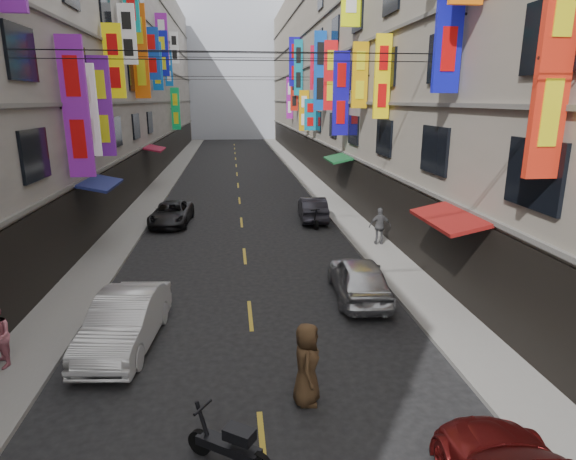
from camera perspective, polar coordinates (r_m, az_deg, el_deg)
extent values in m
cube|color=slate|center=(38.92, -14.84, 5.04)|extent=(2.00, 90.00, 0.12)
cube|color=slate|center=(39.06, 2.93, 5.56)|extent=(2.00, 90.00, 0.12)
cube|color=gray|center=(39.80, -24.84, 18.08)|extent=(10.00, 90.00, 19.00)
cube|color=black|center=(38.86, -16.38, 7.07)|extent=(0.12, 85.50, 3.00)
cube|color=#66635E|center=(38.67, -16.56, 9.56)|extent=(0.16, 90.00, 0.14)
cube|color=#66635E|center=(38.52, -16.92, 14.30)|extent=(0.16, 90.00, 0.14)
cube|color=#66635E|center=(38.64, -17.31, 19.03)|extent=(0.16, 90.00, 0.14)
cube|color=#66635E|center=(39.02, -17.70, 23.71)|extent=(0.16, 90.00, 0.14)
cube|color=gray|center=(40.06, 12.11, 19.06)|extent=(10.00, 90.00, 19.00)
cube|color=black|center=(39.01, 4.35, 7.67)|extent=(0.12, 85.50, 3.00)
cube|color=#66635E|center=(38.83, 4.38, 10.16)|extent=(0.16, 90.00, 0.14)
cube|color=#66635E|center=(38.68, 4.48, 14.88)|extent=(0.16, 90.00, 0.14)
cube|color=#66635E|center=(38.80, 4.58, 19.61)|extent=(0.16, 90.00, 0.14)
cube|color=#66635E|center=(39.18, 4.69, 24.28)|extent=(0.16, 90.00, 0.14)
cube|color=#AEB3C1|center=(88.08, -6.69, 17.96)|extent=(18.00, 8.00, 22.00)
cube|color=red|center=(12.32, 29.12, 17.37)|extent=(0.78, 0.18, 5.17)
cylinder|color=black|center=(12.35, 29.32, 17.34)|extent=(0.88, 0.08, 0.08)
cube|color=#0F12B3|center=(17.15, 18.70, 23.13)|extent=(0.86, 0.18, 4.76)
cylinder|color=black|center=(17.17, 18.86, 23.10)|extent=(0.96, 0.08, 0.08)
cube|color=#761A93|center=(21.02, -23.84, 13.08)|extent=(0.98, 0.18, 5.39)
cylinder|color=black|center=(21.03, -23.97, 13.06)|extent=(1.08, 0.08, 0.08)
cube|color=white|center=(22.86, -22.63, 12.93)|extent=(0.82, 0.18, 3.86)
cylinder|color=black|center=(22.87, -22.75, 12.92)|extent=(0.92, 0.08, 0.08)
cube|color=yellow|center=(23.50, 11.11, 17.36)|extent=(0.73, 0.18, 3.72)
cylinder|color=black|center=(23.52, 11.23, 17.36)|extent=(0.83, 0.08, 0.08)
cube|color=#5D1885|center=(24.93, -21.18, 13.45)|extent=(0.94, 0.18, 4.58)
cylinder|color=black|center=(24.95, -21.30, 13.44)|extent=(1.04, 0.08, 0.08)
cube|color=#D3980B|center=(27.13, 8.51, 17.66)|extent=(0.84, 0.18, 3.38)
cylinder|color=black|center=(27.15, 8.62, 17.66)|extent=(0.94, 0.08, 0.08)
cube|color=#FFEA0D|center=(28.24, -19.92, 18.28)|extent=(0.97, 0.18, 3.74)
cylinder|color=black|center=(28.25, -20.02, 18.27)|extent=(1.07, 0.08, 0.08)
cube|color=#160DA0|center=(31.10, 6.28, 15.74)|extent=(0.99, 0.18, 5.03)
cylinder|color=black|center=(31.11, 6.37, 15.74)|extent=(1.09, 0.08, 0.08)
cube|color=white|center=(32.57, -18.47, 21.14)|extent=(0.98, 0.18, 3.43)
cylinder|color=black|center=(32.58, -18.56, 21.13)|extent=(1.08, 0.08, 0.08)
cube|color=red|center=(34.66, 5.04, 17.75)|extent=(0.90, 0.18, 4.56)
cylinder|color=black|center=(34.67, 5.13, 17.74)|extent=(1.00, 0.08, 0.08)
cube|color=#CB500B|center=(36.12, -17.13, 19.53)|extent=(1.03, 0.18, 6.08)
cylinder|color=black|center=(36.13, -17.21, 19.52)|extent=(1.13, 0.08, 0.08)
cube|color=blue|center=(38.53, 3.81, 18.26)|extent=(0.93, 0.18, 5.75)
cylinder|color=black|center=(38.54, 3.89, 18.26)|extent=(1.03, 0.08, 0.08)
cube|color=#0D379E|center=(40.67, -15.86, 19.45)|extent=(1.20, 0.18, 3.83)
cylinder|color=black|center=(40.68, -15.93, 19.45)|extent=(1.30, 0.08, 0.08)
cube|color=red|center=(41.06, 3.24, 18.63)|extent=(0.80, 0.18, 3.43)
cylinder|color=black|center=(41.07, 3.31, 18.63)|extent=(0.90, 0.08, 0.08)
cube|color=#0D769F|center=(42.69, 2.64, 13.49)|extent=(0.99, 0.18, 2.65)
cylinder|color=black|center=(42.69, 2.71, 13.49)|extent=(1.09, 0.08, 0.08)
cube|color=#0F57B1|center=(44.31, -15.25, 18.21)|extent=(0.86, 0.18, 3.90)
cylinder|color=black|center=(44.32, -15.32, 18.20)|extent=(0.96, 0.08, 0.08)
cube|color=#0D109B|center=(46.87, -14.72, 19.59)|extent=(1.15, 0.18, 3.82)
cylinder|color=black|center=(46.87, -14.79, 19.59)|extent=(1.25, 0.08, 0.08)
cube|color=#CA8F0B|center=(46.54, 1.90, 13.96)|extent=(0.91, 0.18, 3.70)
cylinder|color=black|center=(46.55, 1.96, 13.96)|extent=(1.01, 0.08, 0.08)
cube|color=#85198D|center=(48.20, -14.71, 21.24)|extent=(1.06, 0.18, 4.05)
cylinder|color=black|center=(48.21, -14.77, 21.23)|extent=(1.16, 0.08, 0.08)
cube|color=#0B768F|center=(50.80, 1.23, 18.67)|extent=(0.86, 0.18, 5.33)
cylinder|color=black|center=(50.80, 1.29, 18.67)|extent=(0.96, 0.08, 0.08)
cube|color=#0E55A7|center=(52.85, -13.97, 18.12)|extent=(0.76, 0.18, 3.48)
cylinder|color=black|center=(52.85, -14.02, 18.12)|extent=(0.86, 0.08, 0.08)
cube|color=#160D9F|center=(52.88, 0.77, 19.30)|extent=(1.11, 0.18, 4.86)
cylinder|color=black|center=(52.89, 0.82, 19.30)|extent=(1.21, 0.08, 0.08)
cube|color=red|center=(54.10, 0.74, 15.93)|extent=(0.80, 0.18, 3.72)
cylinder|color=black|center=(54.10, 0.79, 15.93)|extent=(0.90, 0.08, 0.08)
cube|color=#0D984C|center=(56.19, -13.18, 13.81)|extent=(0.93, 0.18, 4.51)
cylinder|color=black|center=(56.20, -13.23, 13.81)|extent=(1.03, 0.08, 0.08)
cube|color=silver|center=(58.89, -13.32, 20.30)|extent=(0.93, 0.18, 3.34)
cylinder|color=black|center=(58.90, -13.37, 20.29)|extent=(1.03, 0.08, 0.08)
cube|color=#8D198D|center=(58.52, 0.18, 15.39)|extent=(0.74, 0.18, 4.73)
cylinder|color=black|center=(58.53, 0.23, 15.39)|extent=(0.84, 0.08, 0.08)
cube|color=maroon|center=(15.91, 18.57, 1.41)|extent=(1.39, 3.20, 0.41)
cube|color=navy|center=(23.02, -21.43, 5.21)|extent=(1.39, 3.20, 0.41)
cube|color=#165228|center=(30.92, 6.03, 8.47)|extent=(1.39, 3.20, 0.41)
cube|color=maroon|center=(38.59, -15.59, 9.32)|extent=(1.39, 3.20, 0.41)
cylinder|color=black|center=(18.05, -5.61, 20.29)|extent=(14.00, 0.04, 0.04)
cylinder|color=black|center=(32.10, -6.25, 20.15)|extent=(14.00, 0.04, 0.04)
cylinder|color=black|center=(46.02, -6.42, 17.62)|extent=(14.00, 0.04, 0.04)
cube|color=gold|center=(10.33, -3.02, -24.29)|extent=(0.12, 2.20, 0.01)
cube|color=gold|center=(15.44, -4.50, -10.03)|extent=(0.12, 2.20, 0.01)
cube|color=gold|center=(21.03, -5.16, -3.08)|extent=(0.12, 2.20, 0.01)
cube|color=gold|center=(26.79, -5.53, 0.92)|extent=(0.12, 2.20, 0.01)
cube|color=gold|center=(32.64, -5.77, 3.50)|extent=(0.12, 2.20, 0.01)
cube|color=gold|center=(38.54, -5.94, 5.29)|extent=(0.12, 2.20, 0.01)
cube|color=gold|center=(44.46, -6.07, 6.60)|extent=(0.12, 2.20, 0.01)
cube|color=gold|center=(50.40, -6.16, 7.61)|extent=(0.12, 2.20, 0.01)
cube|color=gold|center=(56.36, -6.24, 8.40)|extent=(0.12, 2.20, 0.01)
cube|color=gold|center=(62.32, -6.30, 9.04)|extent=(0.12, 2.20, 0.01)
cube|color=gold|center=(68.29, -6.35, 9.57)|extent=(0.12, 2.20, 0.01)
cube|color=gold|center=(74.26, -6.39, 10.01)|extent=(0.12, 2.20, 0.01)
cylinder|color=black|center=(10.18, -10.34, -23.51)|extent=(0.48, 0.38, 0.50)
cube|color=black|center=(9.77, -7.07, -24.11)|extent=(1.25, 0.98, 0.18)
cube|color=black|center=(9.44, -5.78, -22.96)|extent=(0.63, 0.57, 0.22)
cylinder|color=black|center=(9.85, -9.98, -21.66)|extent=(0.34, 0.26, 0.88)
cylinder|color=black|center=(9.65, -10.08, -19.99)|extent=(0.33, 0.45, 0.06)
cylinder|color=black|center=(25.11, 3.33, 0.57)|extent=(0.25, 0.51, 0.50)
cylinder|color=black|center=(26.25, 2.12, 1.24)|extent=(0.25, 0.51, 0.50)
cube|color=black|center=(25.64, 2.71, 1.24)|extent=(0.63, 1.33, 0.18)
cube|color=black|center=(25.78, 2.49, 2.12)|extent=(0.45, 0.61, 0.22)
cylinder|color=black|center=(25.09, 3.24, 1.62)|extent=(0.17, 0.36, 0.88)
cylinder|color=black|center=(25.01, 3.26, 2.40)|extent=(0.50, 0.19, 0.06)
imported|color=silver|center=(14.08, -18.77, -10.20)|extent=(2.00, 4.57, 1.46)
imported|color=black|center=(26.90, -13.65, 1.91)|extent=(2.23, 4.40, 1.19)
imported|color=silver|center=(16.61, 8.38, -5.61)|extent=(1.97, 4.33, 1.44)
imported|color=#27262E|center=(27.10, 2.92, 2.56)|extent=(1.63, 4.08, 1.32)
imported|color=#505052|center=(22.42, 10.84, 0.46)|extent=(1.04, 0.63, 1.72)
imported|color=#47311C|center=(10.99, 2.23, -15.59)|extent=(0.77, 1.02, 1.91)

